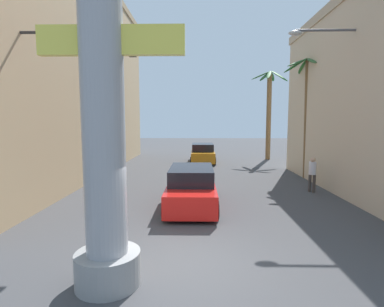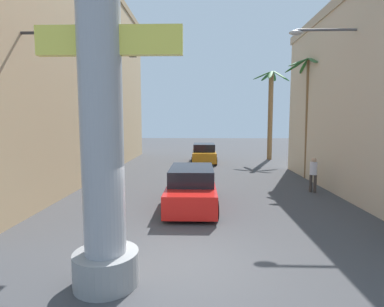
{
  "view_description": "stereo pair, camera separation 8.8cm",
  "coord_description": "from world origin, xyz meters",
  "px_view_note": "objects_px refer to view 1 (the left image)",
  "views": [
    {
      "loc": [
        0.21,
        -6.83,
        3.4
      ],
      "look_at": [
        0.0,
        4.08,
        2.22
      ],
      "focal_mm": 28.0,
      "sensor_mm": 36.0,
      "label": 1
    },
    {
      "loc": [
        0.3,
        -6.83,
        3.4
      ],
      "look_at": [
        0.0,
        4.08,
        2.22
      ],
      "focal_mm": 28.0,
      "sensor_mm": 36.0,
      "label": 2
    }
  ],
  "objects_px": {
    "palm_tree_far_right": "(269,107)",
    "car_far": "(203,153)",
    "neon_sign_pole": "(102,72)",
    "traffic_light_mast": "(45,88)",
    "pedestrian_far_left": "(107,155)",
    "palm_tree_mid_right": "(308,100)",
    "pedestrian_mid_right": "(312,172)",
    "car_lead": "(191,187)",
    "palm_tree_near_right": "(380,59)",
    "street_lamp": "(343,97)"
  },
  "relations": [
    {
      "from": "car_lead",
      "to": "street_lamp",
      "type": "bearing_deg",
      "value": 7.02
    },
    {
      "from": "street_lamp",
      "to": "car_far",
      "type": "relative_size",
      "value": 1.56
    },
    {
      "from": "car_lead",
      "to": "palm_tree_far_right",
      "type": "height_order",
      "value": "palm_tree_far_right"
    },
    {
      "from": "palm_tree_far_right",
      "to": "palm_tree_mid_right",
      "type": "bearing_deg",
      "value": -88.76
    },
    {
      "from": "palm_tree_mid_right",
      "to": "pedestrian_mid_right",
      "type": "distance_m",
      "value": 5.3
    },
    {
      "from": "pedestrian_mid_right",
      "to": "car_far",
      "type": "bearing_deg",
      "value": 116.02
    },
    {
      "from": "street_lamp",
      "to": "car_lead",
      "type": "xyz_separation_m",
      "value": [
        -6.27,
        -0.77,
        -3.67
      ]
    },
    {
      "from": "car_far",
      "to": "pedestrian_mid_right",
      "type": "distance_m",
      "value": 11.64
    },
    {
      "from": "neon_sign_pole",
      "to": "car_far",
      "type": "bearing_deg",
      "value": 83.12
    },
    {
      "from": "traffic_light_mast",
      "to": "pedestrian_far_left",
      "type": "xyz_separation_m",
      "value": [
        -1.27,
        10.8,
        -3.52
      ]
    },
    {
      "from": "car_lead",
      "to": "car_far",
      "type": "relative_size",
      "value": 1.08
    },
    {
      "from": "neon_sign_pole",
      "to": "palm_tree_mid_right",
      "type": "height_order",
      "value": "neon_sign_pole"
    },
    {
      "from": "street_lamp",
      "to": "car_lead",
      "type": "distance_m",
      "value": 7.31
    },
    {
      "from": "pedestrian_mid_right",
      "to": "pedestrian_far_left",
      "type": "height_order",
      "value": "pedestrian_far_left"
    },
    {
      "from": "traffic_light_mast",
      "to": "palm_tree_far_right",
      "type": "relative_size",
      "value": 0.83
    },
    {
      "from": "street_lamp",
      "to": "palm_tree_near_right",
      "type": "bearing_deg",
      "value": -51.95
    },
    {
      "from": "pedestrian_mid_right",
      "to": "pedestrian_far_left",
      "type": "bearing_deg",
      "value": 150.47
    },
    {
      "from": "car_lead",
      "to": "neon_sign_pole",
      "type": "bearing_deg",
      "value": -104.95
    },
    {
      "from": "street_lamp",
      "to": "pedestrian_mid_right",
      "type": "bearing_deg",
      "value": 107.66
    },
    {
      "from": "pedestrian_far_left",
      "to": "palm_tree_mid_right",
      "type": "bearing_deg",
      "value": -13.51
    },
    {
      "from": "pedestrian_mid_right",
      "to": "pedestrian_far_left",
      "type": "xyz_separation_m",
      "value": [
        -12.04,
        6.82,
        0.04
      ]
    },
    {
      "from": "car_far",
      "to": "palm_tree_mid_right",
      "type": "height_order",
      "value": "palm_tree_mid_right"
    },
    {
      "from": "neon_sign_pole",
      "to": "palm_tree_near_right",
      "type": "relative_size",
      "value": 1.02
    },
    {
      "from": "pedestrian_far_left",
      "to": "traffic_light_mast",
      "type": "bearing_deg",
      "value": -83.28
    },
    {
      "from": "street_lamp",
      "to": "palm_tree_far_right",
      "type": "relative_size",
      "value": 0.93
    },
    {
      "from": "palm_tree_mid_right",
      "to": "palm_tree_far_right",
      "type": "bearing_deg",
      "value": 91.24
    },
    {
      "from": "car_lead",
      "to": "pedestrian_mid_right",
      "type": "xyz_separation_m",
      "value": [
        5.77,
        2.36,
        0.25
      ]
    },
    {
      "from": "palm_tree_far_right",
      "to": "pedestrian_mid_right",
      "type": "xyz_separation_m",
      "value": [
        -0.78,
        -12.49,
        -3.69
      ]
    },
    {
      "from": "street_lamp",
      "to": "traffic_light_mast",
      "type": "xyz_separation_m",
      "value": [
        -11.27,
        -2.4,
        0.14
      ]
    },
    {
      "from": "pedestrian_far_left",
      "to": "pedestrian_mid_right",
      "type": "bearing_deg",
      "value": -29.53
    },
    {
      "from": "palm_tree_far_right",
      "to": "car_far",
      "type": "bearing_deg",
      "value": -160.9
    },
    {
      "from": "street_lamp",
      "to": "pedestrian_far_left",
      "type": "distance_m",
      "value": 15.47
    },
    {
      "from": "palm_tree_far_right",
      "to": "palm_tree_mid_right",
      "type": "distance_m",
      "value": 8.8
    },
    {
      "from": "palm_tree_mid_right",
      "to": "palm_tree_near_right",
      "type": "relative_size",
      "value": 0.74
    },
    {
      "from": "street_lamp",
      "to": "neon_sign_pole",
      "type": "bearing_deg",
      "value": -139.2
    },
    {
      "from": "traffic_light_mast",
      "to": "pedestrian_mid_right",
      "type": "bearing_deg",
      "value": 20.29
    },
    {
      "from": "neon_sign_pole",
      "to": "traffic_light_mast",
      "type": "relative_size",
      "value": 1.52
    },
    {
      "from": "car_lead",
      "to": "car_far",
      "type": "xyz_separation_m",
      "value": [
        0.66,
        12.81,
        -0.0
      ]
    },
    {
      "from": "traffic_light_mast",
      "to": "pedestrian_far_left",
      "type": "relative_size",
      "value": 3.69
    },
    {
      "from": "palm_tree_near_right",
      "to": "pedestrian_far_left",
      "type": "bearing_deg",
      "value": 144.72
    },
    {
      "from": "car_far",
      "to": "palm_tree_near_right",
      "type": "height_order",
      "value": "palm_tree_near_right"
    },
    {
      "from": "traffic_light_mast",
      "to": "car_lead",
      "type": "bearing_deg",
      "value": 18.01
    },
    {
      "from": "street_lamp",
      "to": "pedestrian_far_left",
      "type": "height_order",
      "value": "street_lamp"
    },
    {
      "from": "traffic_light_mast",
      "to": "pedestrian_mid_right",
      "type": "xyz_separation_m",
      "value": [
        10.76,
        3.98,
        -3.57
      ]
    },
    {
      "from": "neon_sign_pole",
      "to": "street_lamp",
      "type": "height_order",
      "value": "neon_sign_pole"
    },
    {
      "from": "car_lead",
      "to": "pedestrian_far_left",
      "type": "distance_m",
      "value": 11.12
    },
    {
      "from": "car_far",
      "to": "palm_tree_mid_right",
      "type": "distance_m",
      "value": 9.9
    },
    {
      "from": "pedestrian_far_left",
      "to": "neon_sign_pole",
      "type": "bearing_deg",
      "value": -72.96
    },
    {
      "from": "neon_sign_pole",
      "to": "pedestrian_far_left",
      "type": "bearing_deg",
      "value": 107.04
    },
    {
      "from": "car_far",
      "to": "palm_tree_mid_right",
      "type": "bearing_deg",
      "value": -48.06
    }
  ]
}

